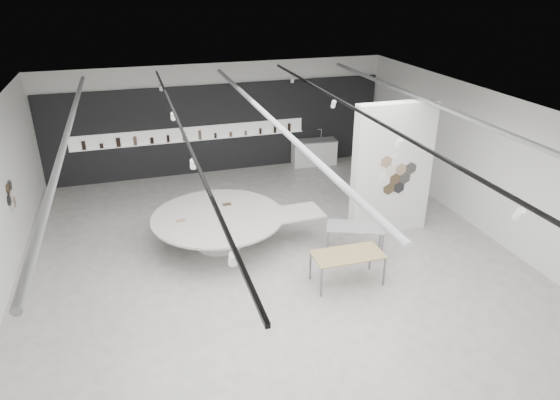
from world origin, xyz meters
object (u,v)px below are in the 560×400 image
object	(u,v)px
sample_table_wood	(348,256)
sample_table_stone	(355,228)
display_island	(221,226)
kitchen_counter	(314,152)
partition_column	(392,170)

from	to	relation	value
sample_table_wood	sample_table_stone	distance (m)	1.44
sample_table_wood	display_island	bearing A→B (deg)	133.29
display_island	sample_table_wood	world-z (taller)	display_island
display_island	kitchen_counter	xyz separation A→B (m)	(4.44, 4.98, -0.09)
sample_table_wood	sample_table_stone	size ratio (longest dim) A/B	1.01
partition_column	sample_table_stone	world-z (taller)	partition_column
sample_table_wood	sample_table_stone	world-z (taller)	sample_table_wood
display_island	kitchen_counter	size ratio (longest dim) A/B	2.63
sample_table_stone	partition_column	bearing A→B (deg)	31.06
sample_table_stone	kitchen_counter	bearing A→B (deg)	78.67
sample_table_stone	kitchen_counter	world-z (taller)	kitchen_counter
partition_column	display_island	bearing A→B (deg)	173.41
sample_table_wood	partition_column	bearing A→B (deg)	44.03
sample_table_wood	kitchen_counter	world-z (taller)	kitchen_counter
partition_column	kitchen_counter	size ratio (longest dim) A/B	2.12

